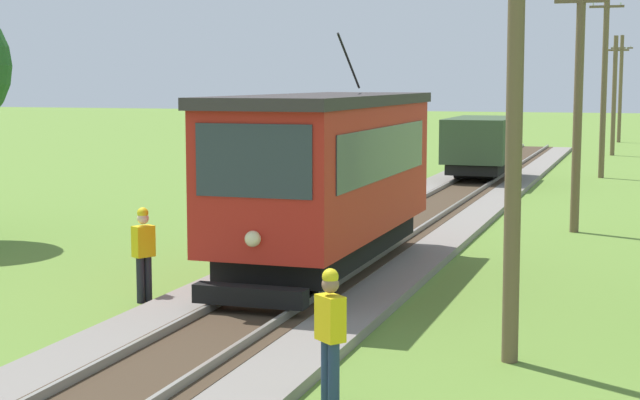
% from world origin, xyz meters
% --- Properties ---
extents(red_tram, '(2.60, 8.54, 4.79)m').
position_xyz_m(red_tram, '(0.00, 19.42, 2.19)').
color(red_tram, red).
rests_on(red_tram, rail_right).
extents(freight_car, '(2.40, 5.20, 2.31)m').
position_xyz_m(freight_car, '(0.00, 39.62, 1.56)').
color(freight_car, '#384C33').
rests_on(freight_car, rail_right).
extents(utility_pole_near_tram, '(1.40, 0.46, 7.40)m').
position_xyz_m(utility_pole_near_tram, '(4.47, 14.26, 3.80)').
color(utility_pole_near_tram, brown).
rests_on(utility_pole_near_tram, ground).
extents(utility_pole_mid, '(1.40, 0.38, 7.05)m').
position_xyz_m(utility_pole_mid, '(4.47, 27.65, 3.62)').
color(utility_pole_mid, brown).
rests_on(utility_pole_mid, ground).
extents(utility_pole_far, '(1.40, 0.36, 8.12)m').
position_xyz_m(utility_pole_far, '(4.47, 43.54, 4.16)').
color(utility_pole_far, brown).
rests_on(utility_pole_far, ground).
extents(utility_pole_distant, '(1.40, 0.32, 6.51)m').
position_xyz_m(utility_pole_distant, '(4.47, 56.70, 3.35)').
color(utility_pole_distant, brown).
rests_on(utility_pole_distant, ground).
extents(utility_pole_horizon, '(1.40, 0.36, 7.04)m').
position_xyz_m(utility_pole_horizon, '(4.47, 68.87, 3.62)').
color(utility_pole_horizon, brown).
rests_on(utility_pole_horizon, ground).
extents(track_worker, '(0.45, 0.43, 1.78)m').
position_xyz_m(track_worker, '(2.58, 11.60, 0.98)').
color(track_worker, navy).
rests_on(track_worker, ground).
extents(second_worker, '(0.40, 0.45, 1.78)m').
position_xyz_m(second_worker, '(-2.52, 16.22, 0.98)').
color(second_worker, black).
rests_on(second_worker, ground).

